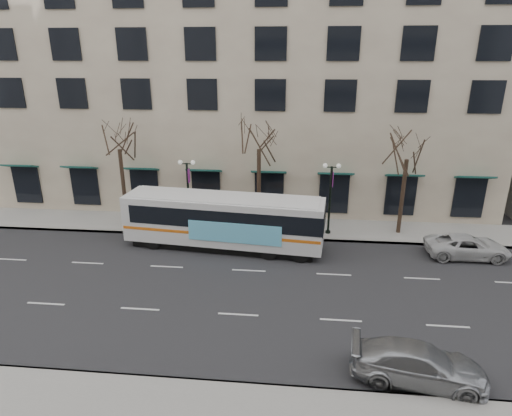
# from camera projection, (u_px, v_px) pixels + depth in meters

# --- Properties ---
(ground) EXTENTS (160.00, 160.00, 0.00)m
(ground) POSITION_uv_depth(u_px,v_px,m) (244.00, 290.00, 23.24)
(ground) COLOR black
(ground) RESTS_ON ground
(sidewalk_far) EXTENTS (80.00, 4.00, 0.15)m
(sidewalk_far) POSITION_uv_depth(u_px,v_px,m) (327.00, 229.00, 31.19)
(sidewalk_far) COLOR gray
(sidewalk_far) RESTS_ON ground
(building_hotel) EXTENTS (40.00, 20.00, 24.00)m
(building_hotel) POSITION_uv_depth(u_px,v_px,m) (249.00, 56.00, 39.06)
(building_hotel) COLOR tan
(building_hotel) RESTS_ON ground
(tree_far_left) EXTENTS (3.60, 3.60, 8.34)m
(tree_far_left) POSITION_uv_depth(u_px,v_px,m) (118.00, 136.00, 30.15)
(tree_far_left) COLOR black
(tree_far_left) RESTS_ON ground
(tree_far_mid) EXTENTS (3.60, 3.60, 8.55)m
(tree_far_mid) POSITION_uv_depth(u_px,v_px,m) (259.00, 135.00, 29.16)
(tree_far_mid) COLOR black
(tree_far_mid) RESTS_ON ground
(tree_far_right) EXTENTS (3.60, 3.60, 8.06)m
(tree_far_right) POSITION_uv_depth(u_px,v_px,m) (409.00, 145.00, 28.41)
(tree_far_right) COLOR black
(tree_far_right) RESTS_ON ground
(lamp_post_left) EXTENTS (1.22, 0.45, 5.21)m
(lamp_post_left) POSITION_uv_depth(u_px,v_px,m) (188.00, 191.00, 30.39)
(lamp_post_left) COLOR black
(lamp_post_left) RESTS_ON ground
(lamp_post_right) EXTENTS (1.22, 0.45, 5.21)m
(lamp_post_right) POSITION_uv_depth(u_px,v_px,m) (330.00, 196.00, 29.48)
(lamp_post_right) COLOR black
(lamp_post_right) RESTS_ON ground
(city_bus) EXTENTS (13.26, 4.17, 3.53)m
(city_bus) POSITION_uv_depth(u_px,v_px,m) (225.00, 220.00, 27.90)
(city_bus) COLOR silver
(city_bus) RESTS_ON ground
(silver_car) EXTENTS (5.41, 2.77, 1.50)m
(silver_car) POSITION_uv_depth(u_px,v_px,m) (418.00, 364.00, 16.61)
(silver_car) COLOR #9DA0A4
(silver_car) RESTS_ON ground
(white_pickup) EXTENTS (5.10, 2.42, 1.40)m
(white_pickup) POSITION_uv_depth(u_px,v_px,m) (467.00, 246.00, 26.94)
(white_pickup) COLOR beige
(white_pickup) RESTS_ON ground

